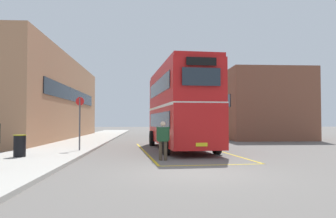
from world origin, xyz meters
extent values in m
plane|color=#66605B|center=(0.00, 14.40, 0.00)|extent=(135.60, 135.60, 0.00)
cube|color=#B2ADA3|center=(-6.50, 16.80, 0.07)|extent=(4.00, 57.60, 0.14)
cube|color=#AD7A56|center=(-10.92, 19.86, 3.57)|extent=(5.64, 23.90, 7.15)
cube|color=#19232D|center=(-8.07, 19.86, 3.93)|extent=(0.06, 18.16, 1.10)
cube|color=brown|center=(9.00, 22.61, 3.08)|extent=(7.01, 13.79, 6.17)
cube|color=#232D38|center=(5.47, 22.61, 3.39)|extent=(0.06, 10.48, 1.10)
cylinder|color=black|center=(-1.25, 11.79, 0.50)|extent=(0.37, 1.02, 1.00)
cylinder|color=black|center=(1.30, 12.04, 0.50)|extent=(0.37, 1.02, 1.00)
cylinder|color=black|center=(-0.66, 5.63, 0.50)|extent=(0.37, 1.02, 1.00)
cylinder|color=black|center=(1.89, 5.88, 0.50)|extent=(0.37, 1.02, 1.00)
cube|color=red|center=(0.32, 8.83, 1.40)|extent=(3.42, 10.17, 2.10)
cube|color=red|center=(0.32, 8.83, 3.50)|extent=(3.40, 9.97, 2.10)
cube|color=red|center=(0.32, 8.83, 4.65)|extent=(3.30, 9.86, 0.20)
cube|color=white|center=(0.32, 8.83, 2.45)|extent=(3.44, 10.07, 0.14)
cube|color=#232D38|center=(-0.94, 8.71, 1.70)|extent=(0.81, 8.15, 0.84)
cube|color=#232D38|center=(-0.94, 8.71, 3.60)|extent=(0.81, 8.15, 0.84)
cube|color=#232D38|center=(1.57, 8.96, 1.70)|extent=(0.81, 8.15, 0.84)
cube|color=#232D38|center=(1.57, 8.96, 3.60)|extent=(0.81, 8.15, 0.84)
cube|color=#232D38|center=(0.80, 3.85, 3.60)|extent=(1.73, 0.21, 0.80)
cube|color=black|center=(0.80, 3.85, 4.28)|extent=(1.36, 0.17, 0.36)
cube|color=#232D38|center=(-0.16, 13.82, 1.80)|extent=(1.98, 0.23, 1.00)
cube|color=yellow|center=(0.80, 3.85, 0.63)|extent=(0.52, 0.08, 0.16)
cylinder|color=black|center=(2.45, 31.73, 0.46)|extent=(0.33, 0.94, 0.92)
cylinder|color=black|center=(4.83, 31.56, 0.46)|extent=(0.33, 0.94, 0.92)
cylinder|color=black|center=(2.02, 25.88, 0.46)|extent=(0.33, 0.94, 0.92)
cylinder|color=black|center=(4.40, 25.70, 0.46)|extent=(0.33, 0.94, 0.92)
cube|color=navy|center=(3.43, 28.72, 1.60)|extent=(3.02, 9.93, 2.60)
cube|color=silver|center=(3.43, 28.72, 2.96)|extent=(2.85, 9.52, 0.12)
cube|color=#232D38|center=(2.26, 28.80, 1.95)|extent=(0.60, 7.81, 0.96)
cube|color=#232D38|center=(4.60, 28.63, 1.95)|extent=(0.60, 7.81, 0.96)
cube|color=#232D38|center=(3.79, 33.62, 1.90)|extent=(1.84, 0.18, 1.10)
cylinder|color=#473828|center=(-0.80, 3.44, 0.40)|extent=(0.14, 0.14, 0.80)
cylinder|color=#473828|center=(-1.01, 3.47, 0.40)|extent=(0.14, 0.14, 0.80)
cube|color=#1E4728|center=(-0.91, 3.46, 1.10)|extent=(0.50, 0.29, 0.60)
cylinder|color=#1E4728|center=(-0.68, 3.42, 1.13)|extent=(0.09, 0.09, 0.57)
cylinder|color=#1E4728|center=(-1.14, 3.49, 1.13)|extent=(0.09, 0.09, 0.57)
sphere|color=beige|center=(-0.91, 3.44, 1.54)|extent=(0.22, 0.22, 0.22)
cylinder|color=black|center=(-6.97, 3.94, 0.59)|extent=(0.50, 0.50, 0.90)
cylinder|color=olive|center=(-6.97, 3.94, 1.06)|extent=(0.53, 0.53, 0.04)
cylinder|color=#4C4C51|center=(-5.08, 7.07, 1.50)|extent=(0.08, 0.08, 2.72)
cylinder|color=red|center=(-5.08, 7.07, 2.68)|extent=(0.44, 0.09, 0.44)
cube|color=gold|center=(-1.71, 7.64, 0.00)|extent=(1.27, 11.93, 0.01)
cube|color=gold|center=(2.35, 8.03, 0.00)|extent=(1.27, 11.93, 0.01)
cube|color=gold|center=(0.89, 1.88, 0.00)|extent=(4.19, 0.52, 0.01)
camera|label=1|loc=(-1.58, -10.75, 1.67)|focal=36.09mm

